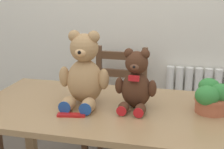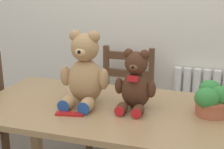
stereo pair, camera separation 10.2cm
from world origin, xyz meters
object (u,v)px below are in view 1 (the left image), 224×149
Objects in this scene: teddy_bear_left at (84,73)px; chocolate_bar at (71,115)px; teddy_bear_right at (136,83)px; wooden_chair_behind at (117,110)px; potted_plant at (211,97)px.

chocolate_bar is at bearing 85.89° from teddy_bear_left.
teddy_bear_right is at bearing 32.96° from chocolate_bar.
teddy_bear_left reaches higher than wooden_chair_behind.
teddy_bear_right is 1.63× the size of potted_plant.
potted_plant is 0.70m from chocolate_bar.
potted_plant is at bearing 17.83° from chocolate_bar.
potted_plant is 1.39× the size of chocolate_bar.
teddy_bear_left is 0.28m from teddy_bear_right.
potted_plant is (0.65, 0.03, -0.09)m from teddy_bear_left.
chocolate_bar is (-0.66, -0.21, -0.07)m from potted_plant.
teddy_bear_right is 0.38m from potted_plant.
wooden_chair_behind is at bearing -93.41° from teddy_bear_left.
wooden_chair_behind is 4.88× the size of potted_plant.
teddy_bear_left is at bearing 2.67° from teddy_bear_right.
teddy_bear_right is 0.36m from chocolate_bar.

